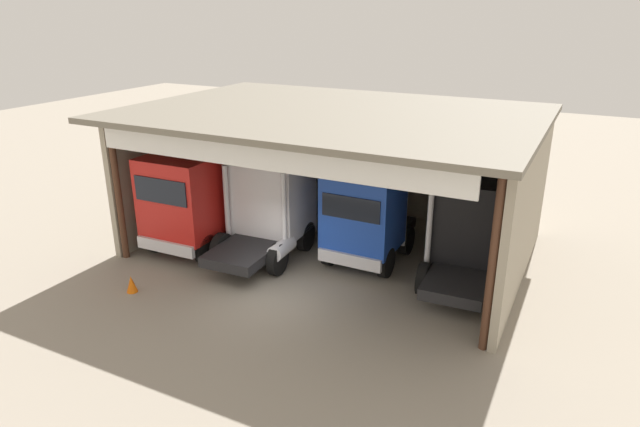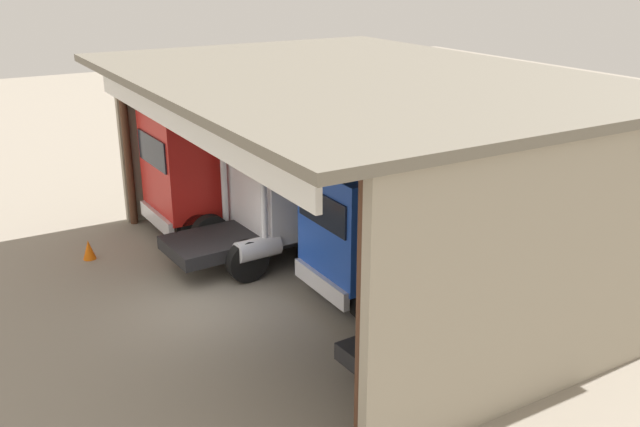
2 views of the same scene
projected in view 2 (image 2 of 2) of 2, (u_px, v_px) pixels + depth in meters
The scene contains 9 objects.
ground_plane at pixel (207, 306), 17.05m from camera, with size 80.00×80.00×0.00m, color gray.
workshop_shed at pixel (390, 131), 18.34m from camera, with size 14.18×10.32×5.36m.
truck_red_yard_outside at pixel (201, 170), 21.16m from camera, with size 2.83×5.00×3.73m.
truck_white_right_bay at pixel (276, 193), 19.41m from camera, with size 2.89×4.82×3.54m.
truck_blue_center_left_bay at pixel (370, 230), 16.96m from camera, with size 2.60×4.52×3.39m.
truck_black_center_right_bay at pixel (477, 282), 14.04m from camera, with size 2.80×4.33×3.66m.
oil_drum at pixel (542, 272), 17.85m from camera, with size 0.58×0.58×0.85m, color #197233.
tool_cart at pixel (573, 278), 17.35m from camera, with size 0.90×0.60×1.00m, color red.
traffic_cone at pixel (89, 250), 19.63m from camera, with size 0.36×0.36×0.56m, color orange.
Camera 2 is at (14.54, -5.36, 7.95)m, focal length 39.17 mm.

